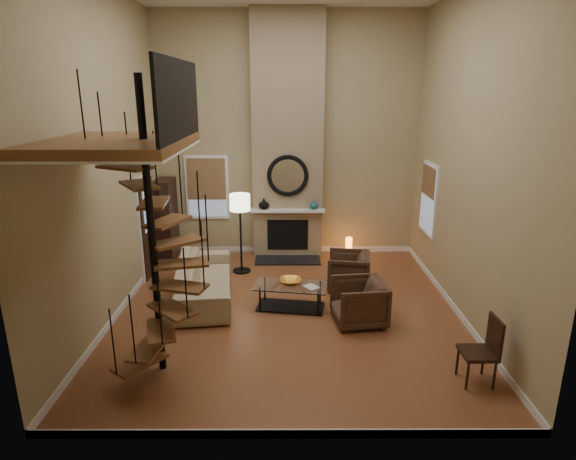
{
  "coord_description": "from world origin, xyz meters",
  "views": [
    {
      "loc": [
        -0.02,
        -7.74,
        3.84
      ],
      "look_at": [
        0.0,
        0.4,
        1.4
      ],
      "focal_mm": 29.54,
      "sensor_mm": 36.0,
      "label": 1
    }
  ],
  "objects_px": {
    "accent_lamp": "(349,249)",
    "side_chair": "(485,347)",
    "hutch": "(166,219)",
    "armchair_far": "(363,302)",
    "floor_lamp": "(240,209)",
    "sofa": "(204,278)",
    "coffee_table": "(291,293)",
    "armchair_near": "(352,271)"
  },
  "relations": [
    {
      "from": "accent_lamp",
      "to": "side_chair",
      "type": "height_order",
      "value": "side_chair"
    },
    {
      "from": "hutch",
      "to": "accent_lamp",
      "type": "distance_m",
      "value": 4.29
    },
    {
      "from": "armchair_far",
      "to": "floor_lamp",
      "type": "bearing_deg",
      "value": -142.2
    },
    {
      "from": "sofa",
      "to": "coffee_table",
      "type": "bearing_deg",
      "value": -112.06
    },
    {
      "from": "hutch",
      "to": "armchair_near",
      "type": "xyz_separation_m",
      "value": [
        4.09,
        -1.77,
        -0.6
      ]
    },
    {
      "from": "armchair_near",
      "to": "side_chair",
      "type": "xyz_separation_m",
      "value": [
        1.34,
        -3.19,
        0.17
      ]
    },
    {
      "from": "sofa",
      "to": "armchair_far",
      "type": "bearing_deg",
      "value": -115.59
    },
    {
      "from": "accent_lamp",
      "to": "side_chair",
      "type": "xyz_separation_m",
      "value": [
        1.19,
        -4.87,
        0.28
      ]
    },
    {
      "from": "armchair_far",
      "to": "accent_lamp",
      "type": "bearing_deg",
      "value": 170.59
    },
    {
      "from": "hutch",
      "to": "floor_lamp",
      "type": "relative_size",
      "value": 1.04
    },
    {
      "from": "side_chair",
      "to": "sofa",
      "type": "bearing_deg",
      "value": 147.11
    },
    {
      "from": "hutch",
      "to": "armchair_far",
      "type": "relative_size",
      "value": 2.13
    },
    {
      "from": "hutch",
      "to": "accent_lamp",
      "type": "relative_size",
      "value": 3.39
    },
    {
      "from": "coffee_table",
      "to": "side_chair",
      "type": "relative_size",
      "value": 1.46
    },
    {
      "from": "accent_lamp",
      "to": "armchair_far",
      "type": "bearing_deg",
      "value": -92.61
    },
    {
      "from": "armchair_near",
      "to": "coffee_table",
      "type": "bearing_deg",
      "value": -45.4
    },
    {
      "from": "hutch",
      "to": "side_chair",
      "type": "height_order",
      "value": "hutch"
    },
    {
      "from": "armchair_far",
      "to": "coffee_table",
      "type": "xyz_separation_m",
      "value": [
        -1.24,
        0.52,
        -0.07
      ]
    },
    {
      "from": "sofa",
      "to": "armchair_far",
      "type": "relative_size",
      "value": 2.86
    },
    {
      "from": "accent_lamp",
      "to": "sofa",
      "type": "bearing_deg",
      "value": -144.47
    },
    {
      "from": "armchair_near",
      "to": "armchair_far",
      "type": "distance_m",
      "value": 1.43
    },
    {
      "from": "floor_lamp",
      "to": "armchair_far",
      "type": "bearing_deg",
      "value": -45.4
    },
    {
      "from": "armchair_near",
      "to": "side_chair",
      "type": "relative_size",
      "value": 0.86
    },
    {
      "from": "armchair_near",
      "to": "armchair_far",
      "type": "bearing_deg",
      "value": 8.61
    },
    {
      "from": "hutch",
      "to": "floor_lamp",
      "type": "xyz_separation_m",
      "value": [
        1.8,
        -0.88,
        0.46
      ]
    },
    {
      "from": "sofa",
      "to": "side_chair",
      "type": "distance_m",
      "value": 5.01
    },
    {
      "from": "coffee_table",
      "to": "floor_lamp",
      "type": "height_order",
      "value": "floor_lamp"
    },
    {
      "from": "accent_lamp",
      "to": "side_chair",
      "type": "bearing_deg",
      "value": -76.22
    },
    {
      "from": "sofa",
      "to": "floor_lamp",
      "type": "height_order",
      "value": "floor_lamp"
    },
    {
      "from": "coffee_table",
      "to": "armchair_near",
      "type": "bearing_deg",
      "value": 36.18
    },
    {
      "from": "sofa",
      "to": "accent_lamp",
      "type": "xyz_separation_m",
      "value": [
        3.01,
        2.15,
        -0.15
      ]
    },
    {
      "from": "sofa",
      "to": "floor_lamp",
      "type": "bearing_deg",
      "value": -30.22
    },
    {
      "from": "armchair_near",
      "to": "floor_lamp",
      "type": "xyz_separation_m",
      "value": [
        -2.28,
        0.9,
        1.06
      ]
    },
    {
      "from": "armchair_near",
      "to": "coffee_table",
      "type": "relative_size",
      "value": 0.59
    },
    {
      "from": "coffee_table",
      "to": "side_chair",
      "type": "distance_m",
      "value": 3.45
    },
    {
      "from": "hutch",
      "to": "coffee_table",
      "type": "distance_m",
      "value": 3.97
    },
    {
      "from": "hutch",
      "to": "side_chair",
      "type": "bearing_deg",
      "value": -42.4
    },
    {
      "from": "sofa",
      "to": "accent_lamp",
      "type": "height_order",
      "value": "sofa"
    },
    {
      "from": "sofa",
      "to": "side_chair",
      "type": "bearing_deg",
      "value": -129.97
    },
    {
      "from": "coffee_table",
      "to": "floor_lamp",
      "type": "bearing_deg",
      "value": 120.34
    },
    {
      "from": "armchair_far",
      "to": "sofa",
      "type": "bearing_deg",
      "value": -115.31
    },
    {
      "from": "hutch",
      "to": "floor_lamp",
      "type": "distance_m",
      "value": 2.06
    }
  ]
}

